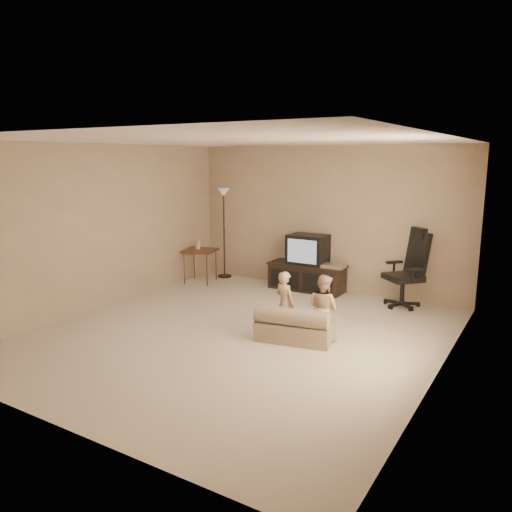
{
  "coord_description": "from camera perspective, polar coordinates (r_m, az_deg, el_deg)",
  "views": [
    {
      "loc": [
        3.44,
        -5.24,
        2.3
      ],
      "look_at": [
        -0.11,
        0.6,
        0.94
      ],
      "focal_mm": 35.0,
      "sensor_mm": 36.0,
      "label": 1
    }
  ],
  "objects": [
    {
      "name": "child_sofa",
      "position": [
        6.4,
        4.37,
        -8.05
      ],
      "size": [
        1.03,
        0.7,
        0.47
      ],
      "rotation": [
        0.0,
        0.0,
        0.19
      ],
      "color": "gray",
      "rests_on": "floor"
    },
    {
      "name": "floor",
      "position": [
        6.68,
        -1.88,
        -8.9
      ],
      "size": [
        5.5,
        5.5,
        0.0
      ],
      "primitive_type": "plane",
      "color": "beige",
      "rests_on": "ground"
    },
    {
      "name": "tv_stand",
      "position": [
        8.76,
        5.89,
        -1.29
      ],
      "size": [
        1.38,
        0.51,
        0.98
      ],
      "rotation": [
        0.0,
        0.0,
        0.0
      ],
      "color": "black",
      "rests_on": "floor"
    },
    {
      "name": "side_table",
      "position": [
        9.28,
        -6.44,
        0.61
      ],
      "size": [
        0.68,
        0.68,
        0.84
      ],
      "rotation": [
        0.0,
        0.0,
        0.25
      ],
      "color": "brown",
      "rests_on": "floor"
    },
    {
      "name": "office_chair",
      "position": [
        8.1,
        16.91,
        -2.49
      ],
      "size": [
        0.81,
        0.81,
        1.24
      ],
      "rotation": [
        0.0,
        0.0,
        -0.73
      ],
      "color": "black",
      "rests_on": "floor"
    },
    {
      "name": "room_shell",
      "position": [
        6.32,
        -1.96,
        4.15
      ],
      "size": [
        5.5,
        5.5,
        5.5
      ],
      "color": "white",
      "rests_on": "floor"
    },
    {
      "name": "toddler_right",
      "position": [
        6.4,
        7.7,
        -5.86
      ],
      "size": [
        0.47,
        0.34,
        0.86
      ],
      "primitive_type": "imported",
      "rotation": [
        0.0,
        0.0,
        2.83
      ],
      "color": "tan",
      "rests_on": "floor"
    },
    {
      "name": "toddler_left",
      "position": [
        6.5,
        3.3,
        -5.47
      ],
      "size": [
        0.37,
        0.32,
        0.86
      ],
      "primitive_type": "imported",
      "rotation": [
        0.0,
        0.0,
        2.81
      ],
      "color": "tan",
      "rests_on": "floor"
    },
    {
      "name": "floor_lamp",
      "position": [
        9.57,
        -3.7,
        4.96
      ],
      "size": [
        0.27,
        0.27,
        1.72
      ],
      "color": "#301E15",
      "rests_on": "floor"
    }
  ]
}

